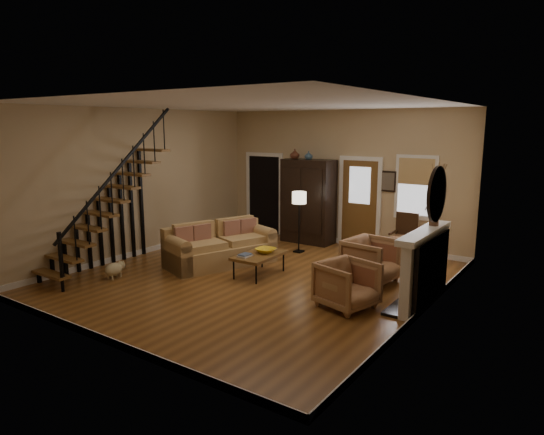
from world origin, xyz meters
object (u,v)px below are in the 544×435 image
Objects in this scene: armoire at (308,201)px; side_chair at (403,237)px; floor_lamp at (299,222)px; sofa at (221,245)px; coffee_table at (259,265)px; armchair_left at (347,285)px; armchair_right at (372,260)px.

armoire reaches higher than side_chair.
sofa is at bearing -113.79° from floor_lamp.
armoire is 1.87× the size of coffee_table.
coffee_table is 3.37m from side_chair.
armchair_left is (2.20, -0.59, 0.17)m from coffee_table.
side_chair is at bearing -4.48° from armoire.
coffee_table is 1.22× the size of armchair_right.
floor_lamp is at bearing 98.55° from coffee_table.
armoire is 4.59m from armchair_left.
armoire reaches higher than floor_lamp.
armchair_right is 2.55m from floor_lamp.
sofa reaches higher than armchair_right.
armchair_right is at bearing -87.62° from side_chair.
sofa is 4.01m from side_chair.
side_chair is (-0.29, 3.34, 0.13)m from armchair_left.
armchair_left is 0.59× the size of floor_lamp.
armoire reaches higher than armchair_right.
armoire is 2.61m from side_chair.
armchair_left is 0.83× the size of side_chair.
floor_lamp is at bearing -160.25° from side_chair.
sofa is 2.03m from floor_lamp.
side_chair is (3.02, 2.63, 0.09)m from sofa.
armchair_left is at bearing -164.85° from armchair_right.
coffee_table is at bearing 13.56° from sofa.
armchair_left is (2.84, -3.54, -0.67)m from armoire.
armoire reaches higher than armchair_left.
floor_lamp is (-2.50, 2.55, 0.33)m from armchair_left.
armchair_right is at bearing -25.29° from floor_lamp.
armoire is at bearing 102.16° from coffee_table.
sofa is 2.23× the size of side_chair.
floor_lamp is at bearing 71.71° from armchair_right.
side_chair reaches higher than armchair_left.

